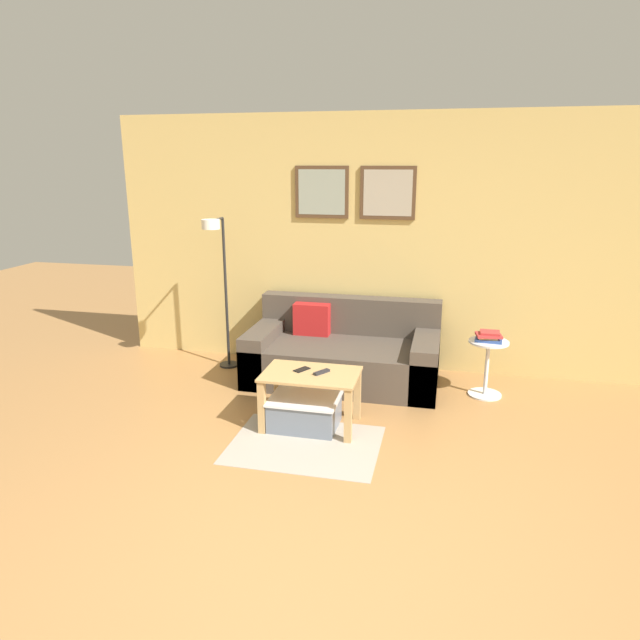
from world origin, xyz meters
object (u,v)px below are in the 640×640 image
(remote_control, at_px, (322,372))
(cell_phone, at_px, (302,370))
(coffee_table, at_px, (311,385))
(floor_lamp, at_px, (218,267))
(book_stack, at_px, (489,337))
(couch, at_px, (344,354))
(storage_bin, at_px, (305,412))
(side_table, at_px, (487,363))

(remote_control, bearing_deg, cell_phone, -157.58)
(coffee_table, bearing_deg, remote_control, 8.44)
(floor_lamp, height_order, cell_phone, floor_lamp)
(remote_control, height_order, cell_phone, remote_control)
(floor_lamp, relative_size, book_stack, 6.31)
(couch, relative_size, cell_phone, 13.02)
(couch, distance_m, storage_bin, 1.12)
(floor_lamp, bearing_deg, remote_control, -38.32)
(storage_bin, xyz_separation_m, floor_lamp, (-1.14, 1.04, 0.95))
(storage_bin, relative_size, remote_control, 3.71)
(coffee_table, xyz_separation_m, cell_phone, (-0.09, 0.05, 0.11))
(storage_bin, bearing_deg, remote_control, 17.63)
(couch, distance_m, floor_lamp, 1.49)
(coffee_table, xyz_separation_m, remote_control, (0.09, 0.01, 0.12))
(coffee_table, bearing_deg, floor_lamp, 139.35)
(floor_lamp, bearing_deg, couch, 2.89)
(floor_lamp, height_order, remote_control, floor_lamp)
(couch, bearing_deg, cell_phone, -98.32)
(coffee_table, height_order, storage_bin, coffee_table)
(storage_bin, distance_m, remote_control, 0.37)
(floor_lamp, height_order, book_stack, floor_lamp)
(remote_control, bearing_deg, couch, 125.45)
(cell_phone, bearing_deg, remote_control, 19.14)
(coffee_table, xyz_separation_m, floor_lamp, (-1.18, 1.02, 0.73))
(remote_control, xyz_separation_m, cell_phone, (-0.17, 0.04, -0.01))
(floor_lamp, xyz_separation_m, remote_control, (1.27, -1.00, -0.61))
(book_stack, bearing_deg, cell_phone, -148.44)
(couch, height_order, coffee_table, couch)
(floor_lamp, distance_m, book_stack, 2.64)
(storage_bin, xyz_separation_m, side_table, (1.46, 1.00, 0.19))
(book_stack, bearing_deg, couch, 175.30)
(couch, xyz_separation_m, remote_control, (0.02, -1.07, 0.21))
(floor_lamp, bearing_deg, cell_phone, -41.40)
(storage_bin, height_order, floor_lamp, floor_lamp)
(storage_bin, relative_size, floor_lamp, 0.36)
(coffee_table, relative_size, cell_phone, 5.47)
(floor_lamp, relative_size, side_table, 2.97)
(storage_bin, xyz_separation_m, book_stack, (1.46, 1.00, 0.44))
(remote_control, bearing_deg, storage_bin, -128.10)
(floor_lamp, distance_m, remote_control, 1.73)
(book_stack, xyz_separation_m, cell_phone, (-1.50, -0.92, -0.10))
(couch, relative_size, floor_lamp, 1.17)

